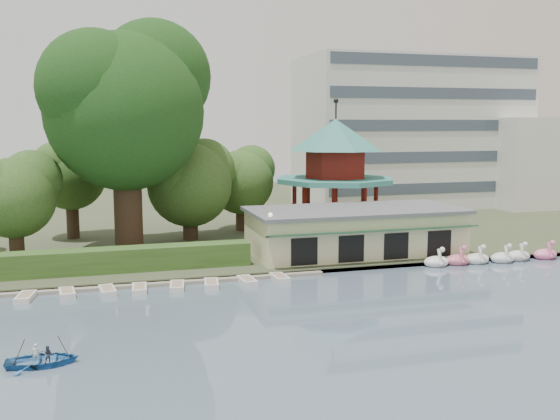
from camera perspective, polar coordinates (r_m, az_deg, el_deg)
name	(u,v)px	position (r m, az deg, el deg)	size (l,w,h in m)	color
ground_plane	(342,358)	(32.23, 5.70, -13.30)	(220.00, 220.00, 0.00)	slate
shore	(192,212)	(81.44, -8.07, -0.23)	(220.00, 70.00, 0.40)	#424930
embankment	(257,275)	(47.93, -2.07, -5.96)	(220.00, 0.60, 0.30)	gray
dock	(94,287)	(46.48, -16.64, -6.77)	(34.00, 1.60, 0.24)	gray
boathouse	(355,230)	(54.98, 6.87, -1.84)	(18.60, 9.39, 3.90)	beige
pavilion	(335,164)	(64.36, 5.08, 4.19)	(12.40, 12.40, 13.50)	beige
office_building	(431,137)	(88.57, 13.65, 6.47)	(38.00, 18.00, 20.00)	silver
hedge	(52,264)	(49.56, -20.16, -4.62)	(30.00, 2.00, 1.80)	#375A22
lamp_post	(270,229)	(49.27, -0.88, -1.78)	(0.36, 0.36, 4.28)	black
big_tree	(127,100)	(56.14, -13.85, 9.76)	(14.98, 13.96, 20.50)	#3A281C
small_trees	(108,183)	(60.01, -15.48, 2.37)	(39.69, 16.83, 10.35)	#3A281C
swan_boats	(490,258)	(55.62, 18.68, -4.17)	(12.74, 2.12, 1.92)	white
moored_rowboats	(83,292)	(45.10, -17.55, -7.18)	(29.34, 2.77, 0.36)	silver
rowboat_with_passengers	(42,355)	(33.13, -20.92, -12.29)	(4.83, 3.49, 2.01)	#2A68A8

